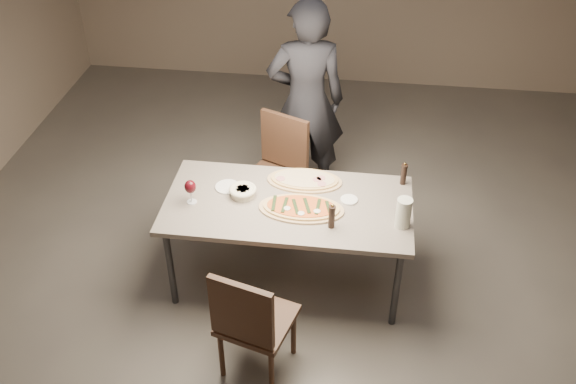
# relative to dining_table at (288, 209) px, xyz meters

# --- Properties ---
(room) EXTENTS (7.00, 7.00, 7.00)m
(room) POSITION_rel_dining_table_xyz_m (0.00, 0.00, 0.71)
(room) COLOR #58534C
(room) RESTS_ON ground
(dining_table) EXTENTS (1.80, 0.90, 0.75)m
(dining_table) POSITION_rel_dining_table_xyz_m (0.00, 0.00, 0.00)
(dining_table) COLOR gray
(dining_table) RESTS_ON ground
(zucchini_pizza) EXTENTS (0.62, 0.34, 0.05)m
(zucchini_pizza) POSITION_rel_dining_table_xyz_m (0.10, -0.07, 0.07)
(zucchini_pizza) COLOR tan
(zucchini_pizza) RESTS_ON dining_table
(ham_pizza) EXTENTS (0.57, 0.32, 0.04)m
(ham_pizza) POSITION_rel_dining_table_xyz_m (0.09, 0.28, 0.07)
(ham_pizza) COLOR tan
(ham_pizza) RESTS_ON dining_table
(bread_basket) EXTENTS (0.20, 0.20, 0.07)m
(bread_basket) POSITION_rel_dining_table_xyz_m (-0.34, 0.04, 0.10)
(bread_basket) COLOR beige
(bread_basket) RESTS_ON dining_table
(oil_dish) EXTENTS (0.13, 0.13, 0.01)m
(oil_dish) POSITION_rel_dining_table_xyz_m (0.44, 0.09, 0.06)
(oil_dish) COLOR white
(oil_dish) RESTS_ON dining_table
(pepper_mill_left) EXTENTS (0.05, 0.05, 0.20)m
(pepper_mill_left) POSITION_rel_dining_table_xyz_m (0.33, -0.23, 0.15)
(pepper_mill_left) COLOR black
(pepper_mill_left) RESTS_ON dining_table
(pepper_mill_right) EXTENTS (0.05, 0.05, 0.19)m
(pepper_mill_right) POSITION_rel_dining_table_xyz_m (0.83, 0.35, 0.15)
(pepper_mill_right) COLOR black
(pepper_mill_right) RESTS_ON dining_table
(carafe) EXTENTS (0.11, 0.11, 0.22)m
(carafe) POSITION_rel_dining_table_xyz_m (0.82, -0.15, 0.17)
(carafe) COLOR silver
(carafe) RESTS_ON dining_table
(wine_glass) EXTENTS (0.09, 0.09, 0.19)m
(wine_glass) POSITION_rel_dining_table_xyz_m (-0.70, -0.08, 0.19)
(wine_glass) COLOR silver
(wine_glass) RESTS_ON dining_table
(side_plate) EXTENTS (0.18, 0.18, 0.01)m
(side_plate) POSITION_rel_dining_table_xyz_m (-0.48, 0.13, 0.06)
(side_plate) COLOR white
(side_plate) RESTS_ON dining_table
(chair_near) EXTENTS (0.55, 0.55, 0.94)m
(chair_near) POSITION_rel_dining_table_xyz_m (-0.12, -0.94, -0.17)
(chair_near) COLOR #40281A
(chair_near) RESTS_ON ground
(chair_far) EXTENTS (0.61, 0.61, 0.98)m
(chair_far) POSITION_rel_dining_table_xyz_m (-0.18, 0.75, -0.14)
(chair_far) COLOR #40281A
(chair_far) RESTS_ON ground
(diner) EXTENTS (0.75, 0.57, 1.86)m
(diner) POSITION_rel_dining_table_xyz_m (0.00, 1.20, 0.23)
(diner) COLOR black
(diner) RESTS_ON ground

